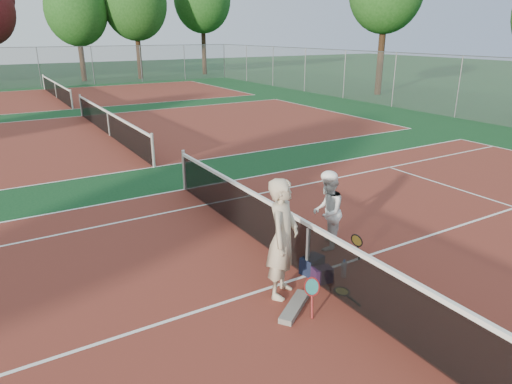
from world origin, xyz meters
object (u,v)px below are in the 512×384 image
racket_red (312,296)px  sports_bag_purple (322,275)px  racket_spare (342,291)px  water_bottle (344,269)px  player_b (327,212)px  net_main (308,250)px  racket_black_held (356,248)px  player_a (283,239)px  sports_bag_navy (312,265)px

racket_red → sports_bag_purple: bearing=-17.4°
racket_spare → water_bottle: (0.35, 0.36, 0.14)m
racket_red → sports_bag_purple: racket_red is taller
player_b → racket_red: bearing=1.9°
net_main → racket_black_held: 1.10m
water_bottle → player_b: bearing=65.8°
net_main → player_a: size_ratio=5.53×
net_main → player_a: player_a is taller
racket_black_held → sports_bag_purple: size_ratio=1.75×
net_main → player_b: (1.01, 0.72, 0.25)m
racket_black_held → racket_spare: size_ratio=0.96×
net_main → racket_red: net_main is taller
racket_black_held → racket_red: bearing=9.6°
player_b → sports_bag_purple: 1.50m
racket_red → racket_spare: 0.84m
player_a → water_bottle: (1.23, -0.12, -0.84)m
water_bottle → sports_bag_purple: bearing=169.8°
racket_spare → sports_bag_navy: bearing=6.0°
racket_red → racket_black_held: (1.68, 0.84, 0.01)m
racket_spare → racket_red: bearing=106.9°
player_b → sports_bag_purple: player_b is taller
net_main → racket_spare: 0.90m
player_a → racket_spare: size_ratio=3.31×
racket_red → water_bottle: size_ratio=1.88×
player_b → water_bottle: player_b is taller
net_main → racket_black_held: size_ratio=18.97×
player_a → racket_spare: (0.87, -0.49, -0.98)m
net_main → player_a: 0.89m
player_a → racket_spare: bearing=-68.5°
water_bottle → racket_red: bearing=-154.4°
player_b → water_bottle: bearing=22.6°
player_a → net_main: bearing=-20.4°
racket_black_held → racket_spare: racket_black_held is taller
sports_bag_navy → racket_spare: bearing=-88.1°
player_b → sports_bag_purple: bearing=4.8°
racket_spare → sports_bag_purple: 0.46m
player_a → racket_red: (0.09, -0.67, -0.71)m
net_main → sports_bag_purple: net_main is taller
sports_bag_purple → player_a: bearing=176.5°
racket_red → racket_black_held: size_ratio=0.97×
player_a → sports_bag_purple: 1.18m
racket_black_held → water_bottle: racket_black_held is taller
net_main → water_bottle: net_main is taller
player_a → water_bottle: bearing=-45.1°
racket_spare → water_bottle: size_ratio=2.00×
racket_spare → sports_bag_purple: bearing=13.0°
net_main → sports_bag_navy: 0.39m
net_main → racket_red: (-0.61, -0.91, -0.23)m
sports_bag_navy → water_bottle: bearing=-47.6°
racket_red → sports_bag_navy: 1.23m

